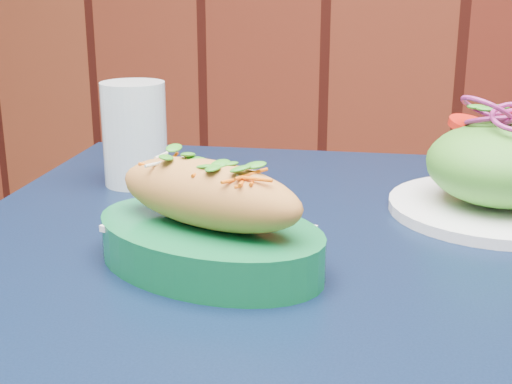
% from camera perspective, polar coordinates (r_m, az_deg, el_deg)
% --- Properties ---
extents(cafe_table, '(0.90, 0.90, 0.75)m').
position_cam_1_polar(cafe_table, '(0.76, 5.55, -10.42)').
color(cafe_table, black).
rests_on(cafe_table, ground).
extents(banh_mi_basket, '(0.27, 0.22, 0.11)m').
position_cam_1_polar(banh_mi_basket, '(0.66, -3.82, -2.48)').
color(banh_mi_basket, '#0D6333').
rests_on(banh_mi_basket, cafe_table).
extents(salad_plate, '(0.24, 0.24, 0.13)m').
position_cam_1_polar(salad_plate, '(0.85, 19.01, 1.58)').
color(salad_plate, white).
rests_on(salad_plate, cafe_table).
extents(water_glass, '(0.08, 0.08, 0.13)m').
position_cam_1_polar(water_glass, '(0.93, -9.68, 4.61)').
color(water_glass, silver).
rests_on(water_glass, cafe_table).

